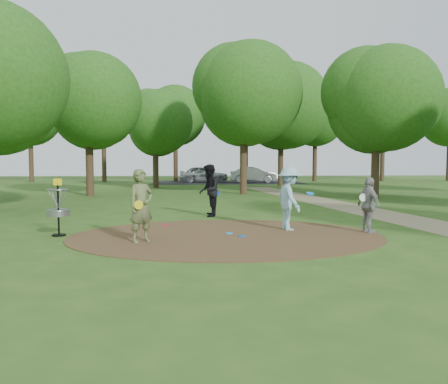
{
  "coord_description": "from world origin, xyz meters",
  "views": [
    {
      "loc": [
        -0.75,
        -11.55,
        1.99
      ],
      "look_at": [
        0.0,
        1.2,
        1.1
      ],
      "focal_mm": 35.0,
      "sensor_mm": 36.0,
      "label": 1
    }
  ],
  "objects": [
    {
      "name": "ground",
      "position": [
        0.0,
        0.0,
        0.0
      ],
      "size": [
        100.0,
        100.0,
        0.0
      ],
      "primitive_type": "plane",
      "color": "#2D5119",
      "rests_on": "ground"
    },
    {
      "name": "parking_lot",
      "position": [
        2.0,
        30.0,
        0.0
      ],
      "size": [
        14.0,
        8.0,
        0.01
      ],
      "primitive_type": "cube",
      "color": "black",
      "rests_on": "ground"
    },
    {
      "name": "disc_ground_red",
      "position": [
        -1.78,
        1.85,
        0.03
      ],
      "size": [
        0.22,
        0.22,
        0.02
      ],
      "primitive_type": "cylinder",
      "color": "red",
      "rests_on": "dirt_clearing"
    },
    {
      "name": "player_observer_with_disc",
      "position": [
        -2.15,
        -0.81,
        0.91
      ],
      "size": [
        0.78,
        0.76,
        1.81
      ],
      "color": "#5B663B",
      "rests_on": "ground"
    },
    {
      "name": "disc_golf_basket",
      "position": [
        -4.5,
        0.3,
        0.87
      ],
      "size": [
        0.63,
        0.63,
        1.54
      ],
      "color": "black",
      "rests_on": "ground"
    },
    {
      "name": "player_throwing_with_disc",
      "position": [
        1.87,
        0.89,
        0.92
      ],
      "size": [
        1.18,
        1.3,
        1.84
      ],
      "color": "#91C3D8",
      "rests_on": "ground"
    },
    {
      "name": "disc_ground_blue",
      "position": [
        0.39,
        -0.22,
        0.03
      ],
      "size": [
        0.22,
        0.22,
        0.02
      ],
      "primitive_type": "cylinder",
      "color": "blue",
      "rests_on": "dirt_clearing"
    },
    {
      "name": "footpath",
      "position": [
        6.5,
        2.0,
        0.01
      ],
      "size": [
        7.55,
        39.89,
        0.01
      ],
      "primitive_type": "cube",
      "rotation": [
        0.0,
        0.0,
        0.14
      ],
      "color": "#8C7A5B",
      "rests_on": "ground"
    },
    {
      "name": "player_waiting_with_disc",
      "position": [
        3.99,
        0.26,
        0.78
      ],
      "size": [
        0.61,
        0.98,
        1.56
      ],
      "color": "gray",
      "rests_on": "ground"
    },
    {
      "name": "dirt_clearing",
      "position": [
        0.0,
        0.0,
        0.01
      ],
      "size": [
        8.4,
        8.4,
        0.02
      ],
      "primitive_type": "cylinder",
      "color": "#47301C",
      "rests_on": "ground"
    },
    {
      "name": "car_left",
      "position": [
        -0.23,
        29.98,
        0.79
      ],
      "size": [
        4.7,
        2.03,
        1.58
      ],
      "primitive_type": "imported",
      "rotation": [
        0.0,
        0.0,
        1.53
      ],
      "color": "#A5A8AD",
      "rests_on": "ground"
    },
    {
      "name": "disc_ground_cyan",
      "position": [
        0.08,
        0.27,
        0.03
      ],
      "size": [
        0.22,
        0.22,
        0.02
      ],
      "primitive_type": "cylinder",
      "color": "#199DCE",
      "rests_on": "dirt_clearing"
    },
    {
      "name": "player_walking_with_disc",
      "position": [
        -0.37,
        4.21,
        0.95
      ],
      "size": [
        0.77,
        0.96,
        1.9
      ],
      "color": "black",
      "rests_on": "ground"
    },
    {
      "name": "tree_ring",
      "position": [
        2.99,
        9.71,
        5.34
      ],
      "size": [
        36.81,
        46.07,
        9.84
      ],
      "color": "#332316",
      "rests_on": "ground"
    },
    {
      "name": "car_right",
      "position": [
        4.47,
        29.45,
        0.74
      ],
      "size": [
        4.59,
        1.82,
        1.49
      ],
      "primitive_type": "imported",
      "rotation": [
        0.0,
        0.0,
        1.51
      ],
      "color": "#ACACB4",
      "rests_on": "ground"
    }
  ]
}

